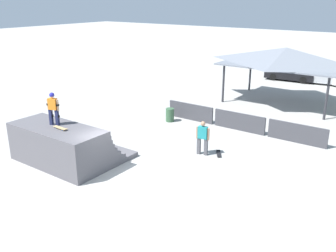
{
  "coord_description": "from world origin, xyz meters",
  "views": [
    {
      "loc": [
        10.67,
        -10.89,
        7.46
      ],
      "look_at": [
        -0.28,
        4.25,
        1.01
      ],
      "focal_mm": 40.0,
      "sensor_mm": 36.0,
      "label": 1
    }
  ],
  "objects_px": {
    "bystander_walking": "(203,136)",
    "parked_car_black": "(290,74)",
    "skateboard_on_ground": "(219,153)",
    "trash_bin": "(170,115)",
    "skater_on_deck": "(53,106)",
    "parked_car_silver": "(326,77)",
    "skateboard_on_deck": "(61,128)"
  },
  "relations": [
    {
      "from": "skateboard_on_deck",
      "to": "trash_bin",
      "type": "bearing_deg",
      "value": 92.5
    },
    {
      "from": "skateboard_on_deck",
      "to": "parked_car_black",
      "type": "xyz_separation_m",
      "value": [
        2.09,
        24.99,
        -1.3
      ]
    },
    {
      "from": "parked_car_black",
      "to": "parked_car_silver",
      "type": "xyz_separation_m",
      "value": [
        3.15,
        0.35,
        -0.0
      ]
    },
    {
      "from": "skateboard_on_ground",
      "to": "parked_car_black",
      "type": "xyz_separation_m",
      "value": [
        -3.06,
        19.52,
        0.54
      ]
    },
    {
      "from": "parked_car_black",
      "to": "parked_car_silver",
      "type": "relative_size",
      "value": 1.02
    },
    {
      "from": "bystander_walking",
      "to": "skateboard_on_ground",
      "type": "height_order",
      "value": "bystander_walking"
    },
    {
      "from": "skater_on_deck",
      "to": "parked_car_silver",
      "type": "xyz_separation_m",
      "value": [
        5.94,
        25.1,
        -2.13
      ]
    },
    {
      "from": "skateboard_on_deck",
      "to": "parked_car_black",
      "type": "distance_m",
      "value": 25.11
    },
    {
      "from": "skater_on_deck",
      "to": "parked_car_black",
      "type": "height_order",
      "value": "skater_on_deck"
    },
    {
      "from": "trash_bin",
      "to": "parked_car_silver",
      "type": "distance_m",
      "value": 17.78
    },
    {
      "from": "skateboard_on_deck",
      "to": "trash_bin",
      "type": "xyz_separation_m",
      "value": [
        0.09,
        8.32,
        -1.47
      ]
    },
    {
      "from": "skater_on_deck",
      "to": "trash_bin",
      "type": "xyz_separation_m",
      "value": [
        0.8,
        8.09,
        -2.3
      ]
    },
    {
      "from": "skateboard_on_deck",
      "to": "parked_car_silver",
      "type": "bearing_deg",
      "value": 81.45
    },
    {
      "from": "bystander_walking",
      "to": "trash_bin",
      "type": "distance_m",
      "value": 5.53
    },
    {
      "from": "parked_car_black",
      "to": "skater_on_deck",
      "type": "bearing_deg",
      "value": -100.6
    },
    {
      "from": "bystander_walking",
      "to": "parked_car_black",
      "type": "xyz_separation_m",
      "value": [
        -2.38,
        20.0,
        -0.36
      ]
    },
    {
      "from": "trash_bin",
      "to": "parked_car_black",
      "type": "height_order",
      "value": "parked_car_black"
    },
    {
      "from": "skateboard_on_ground",
      "to": "trash_bin",
      "type": "height_order",
      "value": "trash_bin"
    },
    {
      "from": "skateboard_on_deck",
      "to": "parked_car_silver",
      "type": "relative_size",
      "value": 0.19
    },
    {
      "from": "skater_on_deck",
      "to": "parked_car_silver",
      "type": "height_order",
      "value": "skater_on_deck"
    },
    {
      "from": "trash_bin",
      "to": "parked_car_silver",
      "type": "bearing_deg",
      "value": 73.18
    },
    {
      "from": "skater_on_deck",
      "to": "skateboard_on_deck",
      "type": "bearing_deg",
      "value": -37.66
    },
    {
      "from": "skater_on_deck",
      "to": "parked_car_silver",
      "type": "bearing_deg",
      "value": 57.56
    },
    {
      "from": "skateboard_on_deck",
      "to": "skateboard_on_ground",
      "type": "bearing_deg",
      "value": 49.87
    },
    {
      "from": "skateboard_on_deck",
      "to": "bystander_walking",
      "type": "height_order",
      "value": "skateboard_on_deck"
    },
    {
      "from": "parked_car_silver",
      "to": "skateboard_on_ground",
      "type": "bearing_deg",
      "value": -96.76
    },
    {
      "from": "skater_on_deck",
      "to": "skateboard_on_deck",
      "type": "distance_m",
      "value": 1.12
    },
    {
      "from": "parked_car_silver",
      "to": "parked_car_black",
      "type": "bearing_deg",
      "value": 179.91
    },
    {
      "from": "skater_on_deck",
      "to": "bystander_walking",
      "type": "relative_size",
      "value": 0.89
    },
    {
      "from": "bystander_walking",
      "to": "parked_car_black",
      "type": "distance_m",
      "value": 20.15
    },
    {
      "from": "skateboard_on_deck",
      "to": "trash_bin",
      "type": "relative_size",
      "value": 1.01
    },
    {
      "from": "skater_on_deck",
      "to": "trash_bin",
      "type": "bearing_deg",
      "value": 65.23
    }
  ]
}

